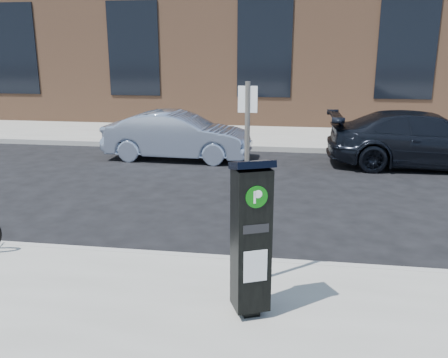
% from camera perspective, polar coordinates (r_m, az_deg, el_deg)
% --- Properties ---
extents(ground, '(120.00, 120.00, 0.00)m').
position_cam_1_polar(ground, '(6.80, -2.87, -10.26)').
color(ground, black).
rests_on(ground, ground).
extents(sidewalk_far, '(60.00, 12.00, 0.15)m').
position_cam_1_polar(sidewalk_far, '(20.25, 5.10, 6.99)').
color(sidewalk_far, gray).
rests_on(sidewalk_far, ground).
extents(curb_near, '(60.00, 0.12, 0.16)m').
position_cam_1_polar(curb_near, '(6.75, -2.91, -9.75)').
color(curb_near, '#9E9B93').
rests_on(curb_near, ground).
extents(curb_far, '(60.00, 0.12, 0.16)m').
position_cam_1_polar(curb_far, '(14.37, 3.52, 3.70)').
color(curb_far, '#9E9B93').
rests_on(curb_far, ground).
extents(building, '(28.00, 10.05, 8.25)m').
position_cam_1_polar(building, '(23.08, 5.87, 18.10)').
color(building, brown).
rests_on(building, ground).
extents(parking_kiosk, '(0.51, 0.48, 1.74)m').
position_cam_1_polar(parking_kiosk, '(4.97, 3.25, -6.99)').
color(parking_kiosk, black).
rests_on(parking_kiosk, sidewalk_near).
extents(sign_pole, '(0.22, 0.20, 2.44)m').
position_cam_1_polar(sign_pole, '(5.51, 2.73, -1.22)').
color(sign_pole, '#57504C').
rests_on(sign_pole, sidewalk_near).
extents(car_silver, '(4.05, 1.52, 1.32)m').
position_cam_1_polar(car_silver, '(13.21, -5.60, 5.22)').
color(car_silver, '#95A3BD').
rests_on(car_silver, ground).
extents(car_dark, '(4.94, 2.07, 1.43)m').
position_cam_1_polar(car_dark, '(13.26, 22.99, 4.37)').
color(car_dark, black).
rests_on(car_dark, ground).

